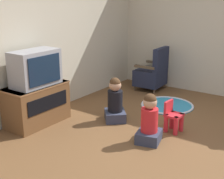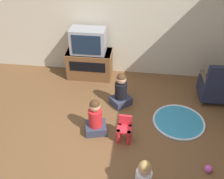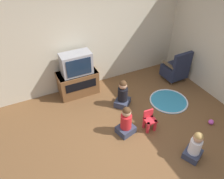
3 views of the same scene
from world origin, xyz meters
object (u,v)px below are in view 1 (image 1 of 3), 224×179
Objects in this scene: tv_cabinet at (37,104)px; yellow_kid_chair at (173,118)px; child_watching_right at (149,121)px; television at (36,68)px; black_armchair at (152,74)px; child_watching_center at (115,102)px.

tv_cabinet is 2.11m from yellow_kid_chair.
child_watching_right reaches higher than yellow_kid_chair.
yellow_kid_chair is at bearing -62.77° from television.
child_watching_right is (-0.51, 0.12, 0.10)m from yellow_kid_chair.
black_armchair reaches higher than child_watching_center.
tv_cabinet is 1.23m from child_watching_center.
tv_cabinet is at bearing 120.55° from yellow_kid_chair.
tv_cabinet is 0.57m from television.
child_watching_center is (0.80, -0.91, -0.59)m from television.
child_watching_right is (-0.36, -0.82, -0.01)m from child_watching_center.
tv_cabinet is at bearing -14.94° from black_armchair.
child_watching_right is (0.44, -1.76, -0.02)m from tv_cabinet.
tv_cabinet is at bearing 89.79° from child_watching_right.
black_armchair reaches higher than tv_cabinet.
black_armchair reaches higher than child_watching_right.
tv_cabinet is 1.09× the size of black_armchair.
tv_cabinet is 1.39× the size of child_watching_center.
yellow_kid_chair is at bearing -63.17° from tv_cabinet.
black_armchair is 1.28× the size of child_watching_center.
yellow_kid_chair is (0.95, -1.88, -0.12)m from tv_cabinet.
child_watching_right reaches higher than tv_cabinet.
tv_cabinet is 1.35× the size of television.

